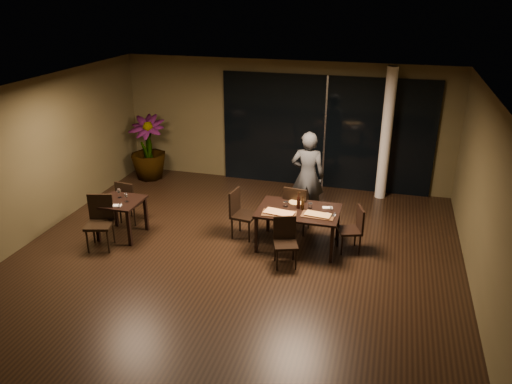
{
  "coord_description": "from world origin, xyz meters",
  "views": [
    {
      "loc": [
        2.47,
        -7.47,
        4.59
      ],
      "look_at": [
        0.2,
        0.72,
        1.05
      ],
      "focal_mm": 35.0,
      "sensor_mm": 36.0,
      "label": 1
    }
  ],
  "objects_px": {
    "main_table": "(299,213)",
    "bottle_c": "(299,200)",
    "side_table": "(121,207)",
    "potted_plant": "(148,148)",
    "diner": "(308,176)",
    "chair_side_near": "(100,219)",
    "chair_main_far": "(296,207)",
    "chair_main_right": "(354,227)",
    "bottle_b": "(303,203)",
    "bottle_a": "(299,201)",
    "chair_side_far": "(129,200)",
    "chair_main_left": "(240,211)",
    "chair_main_near": "(285,239)"
  },
  "relations": [
    {
      "from": "chair_main_right",
      "to": "bottle_b",
      "type": "distance_m",
      "value": 1.04
    },
    {
      "from": "chair_main_far",
      "to": "chair_main_near",
      "type": "distance_m",
      "value": 1.21
    },
    {
      "from": "chair_main_right",
      "to": "bottle_c",
      "type": "distance_m",
      "value": 1.13
    },
    {
      "from": "chair_main_left",
      "to": "bottle_c",
      "type": "distance_m",
      "value": 1.19
    },
    {
      "from": "chair_main_left",
      "to": "potted_plant",
      "type": "height_order",
      "value": "potted_plant"
    },
    {
      "from": "chair_main_right",
      "to": "chair_side_far",
      "type": "distance_m",
      "value": 4.56
    },
    {
      "from": "side_table",
      "to": "potted_plant",
      "type": "xyz_separation_m",
      "value": [
        -0.95,
        3.05,
        0.18
      ]
    },
    {
      "from": "chair_main_near",
      "to": "chair_main_left",
      "type": "height_order",
      "value": "chair_main_left"
    },
    {
      "from": "chair_side_near",
      "to": "bottle_a",
      "type": "height_order",
      "value": "bottle_a"
    },
    {
      "from": "chair_main_right",
      "to": "diner",
      "type": "relative_size",
      "value": 0.46
    },
    {
      "from": "chair_main_near",
      "to": "chair_main_right",
      "type": "xyz_separation_m",
      "value": [
        1.12,
        0.79,
        -0.0
      ]
    },
    {
      "from": "potted_plant",
      "to": "bottle_a",
      "type": "relative_size",
      "value": 5.63
    },
    {
      "from": "diner",
      "to": "chair_main_right",
      "type": "bearing_deg",
      "value": 129.8
    },
    {
      "from": "bottle_b",
      "to": "chair_main_near",
      "type": "bearing_deg",
      "value": -102.95
    },
    {
      "from": "main_table",
      "to": "side_table",
      "type": "relative_size",
      "value": 1.88
    },
    {
      "from": "chair_side_far",
      "to": "bottle_a",
      "type": "distance_m",
      "value": 3.54
    },
    {
      "from": "bottle_a",
      "to": "bottle_b",
      "type": "height_order",
      "value": "bottle_a"
    },
    {
      "from": "side_table",
      "to": "chair_side_far",
      "type": "relative_size",
      "value": 0.86
    },
    {
      "from": "main_table",
      "to": "side_table",
      "type": "height_order",
      "value": "same"
    },
    {
      "from": "chair_side_far",
      "to": "chair_main_far",
      "type": "bearing_deg",
      "value": -164.82
    },
    {
      "from": "chair_main_right",
      "to": "chair_side_near",
      "type": "height_order",
      "value": "chair_side_near"
    },
    {
      "from": "main_table",
      "to": "chair_side_near",
      "type": "bearing_deg",
      "value": -164.66
    },
    {
      "from": "side_table",
      "to": "chair_side_far",
      "type": "xyz_separation_m",
      "value": [
        -0.14,
        0.56,
        -0.1
      ]
    },
    {
      "from": "main_table",
      "to": "potted_plant",
      "type": "xyz_separation_m",
      "value": [
        -4.35,
        2.55,
        0.13
      ]
    },
    {
      "from": "diner",
      "to": "chair_side_near",
      "type": "bearing_deg",
      "value": 29.96
    },
    {
      "from": "chair_main_far",
      "to": "chair_side_near",
      "type": "height_order",
      "value": "chair_side_near"
    },
    {
      "from": "chair_main_right",
      "to": "chair_side_far",
      "type": "xyz_separation_m",
      "value": [
        -4.56,
        -0.05,
        0.04
      ]
    },
    {
      "from": "main_table",
      "to": "chair_side_near",
      "type": "xyz_separation_m",
      "value": [
        -3.56,
        -0.98,
        -0.11
      ]
    },
    {
      "from": "main_table",
      "to": "chair_main_far",
      "type": "bearing_deg",
      "value": 105.29
    },
    {
      "from": "chair_side_near",
      "to": "bottle_a",
      "type": "distance_m",
      "value": 3.71
    },
    {
      "from": "chair_main_left",
      "to": "chair_side_far",
      "type": "bearing_deg",
      "value": 99.1
    },
    {
      "from": "chair_main_left",
      "to": "bottle_b",
      "type": "distance_m",
      "value": 1.28
    },
    {
      "from": "chair_side_far",
      "to": "chair_side_near",
      "type": "xyz_separation_m",
      "value": [
        -0.02,
        -1.03,
        0.04
      ]
    },
    {
      "from": "chair_main_right",
      "to": "bottle_b",
      "type": "height_order",
      "value": "bottle_b"
    },
    {
      "from": "chair_main_right",
      "to": "chair_side_near",
      "type": "xyz_separation_m",
      "value": [
        -4.58,
        -1.08,
        0.08
      ]
    },
    {
      "from": "chair_main_near",
      "to": "diner",
      "type": "relative_size",
      "value": 0.46
    },
    {
      "from": "chair_main_right",
      "to": "diner",
      "type": "bearing_deg",
      "value": -156.53
    },
    {
      "from": "chair_main_right",
      "to": "diner",
      "type": "xyz_separation_m",
      "value": [
        -1.09,
        1.18,
        0.46
      ]
    },
    {
      "from": "chair_main_right",
      "to": "bottle_c",
      "type": "relative_size",
      "value": 2.89
    },
    {
      "from": "diner",
      "to": "bottle_b",
      "type": "distance_m",
      "value": 1.26
    },
    {
      "from": "diner",
      "to": "bottle_b",
      "type": "height_order",
      "value": "diner"
    },
    {
      "from": "potted_plant",
      "to": "side_table",
      "type": "bearing_deg",
      "value": -72.73
    },
    {
      "from": "chair_main_right",
      "to": "bottle_a",
      "type": "xyz_separation_m",
      "value": [
        -1.04,
        -0.04,
        0.41
      ]
    },
    {
      "from": "chair_main_near",
      "to": "bottle_a",
      "type": "bearing_deg",
      "value": 64.24
    },
    {
      "from": "side_table",
      "to": "bottle_a",
      "type": "bearing_deg",
      "value": 9.48
    },
    {
      "from": "main_table",
      "to": "bottle_c",
      "type": "height_order",
      "value": "bottle_c"
    },
    {
      "from": "potted_plant",
      "to": "bottle_b",
      "type": "height_order",
      "value": "potted_plant"
    },
    {
      "from": "chair_side_near",
      "to": "bottle_a",
      "type": "bearing_deg",
      "value": 1.17
    },
    {
      "from": "main_table",
      "to": "chair_main_left",
      "type": "xyz_separation_m",
      "value": [
        -1.17,
        0.11,
        -0.14
      ]
    },
    {
      "from": "chair_side_near",
      "to": "bottle_c",
      "type": "xyz_separation_m",
      "value": [
        3.53,
        1.09,
        0.34
      ]
    }
  ]
}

